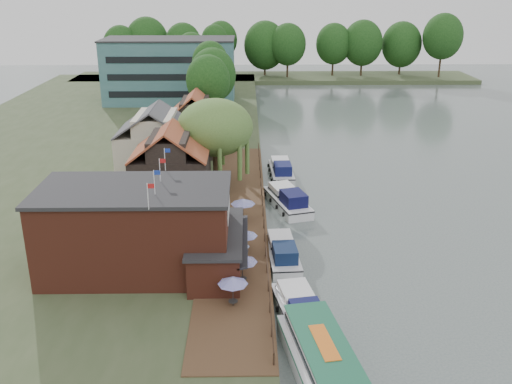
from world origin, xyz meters
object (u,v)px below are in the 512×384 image
object	(u,v)px
hotel_block	(170,70)
tour_boat	(326,367)
cottage_a	(171,166)
cruiser_3	(281,168)
cruiser_2	(287,197)
swan	(300,345)
cottage_b	(156,141)
umbrella_4	(243,210)
cruiser_1	(282,249)
willow	(215,144)
umbrella_2	(237,254)
umbrella_0	(233,291)
umbrella_3	(245,243)
cruiser_0	(301,308)
cottage_c	(195,124)
pub	(161,229)
umbrella_1	(242,269)

from	to	relation	value
hotel_block	tour_boat	xyz separation A→B (m)	(19.91, -84.62, -5.75)
cottage_a	cruiser_3	xyz separation A→B (m)	(12.45, 11.74, -4.10)
cruiser_2	swan	size ratio (longest dim) A/B	22.91
cottage_b	tour_boat	distance (m)	41.94
swan	umbrella_4	bearing A→B (deg)	101.54
hotel_block	swan	xyz separation A→B (m)	(18.66, -80.73, -6.93)
cruiser_1	tour_boat	size ratio (longest dim) A/B	0.71
willow	umbrella_2	xyz separation A→B (m)	(2.71, -19.82, -3.93)
cruiser_2	umbrella_0	bearing A→B (deg)	-120.17
willow	swan	bearing A→B (deg)	-76.46
willow	umbrella_3	bearing A→B (deg)	-79.34
cottage_b	tour_boat	size ratio (longest dim) A/B	0.75
umbrella_2	tour_boat	bearing A→B (deg)	-67.54
hotel_block	umbrella_0	size ratio (longest dim) A/B	10.69
cottage_b	swan	xyz separation A→B (m)	(14.66, -34.73, -5.03)
cruiser_0	cottage_a	bearing A→B (deg)	109.18
umbrella_4	cruiser_3	size ratio (longest dim) A/B	0.26
cottage_c	umbrella_2	bearing A→B (deg)	-79.60
umbrella_2	swan	world-z (taller)	umbrella_2
umbrella_2	cruiser_2	xyz separation A→B (m)	(5.31, 15.93, -1.06)
umbrella_2	umbrella_3	bearing A→B (deg)	73.54
umbrella_3	cruiser_3	size ratio (longest dim) A/B	0.25
pub	cottage_c	distance (m)	34.01
cottage_c	cruiser_2	size ratio (longest dim) A/B	0.84
umbrella_3	cruiser_0	size ratio (longest dim) A/B	0.24
umbrella_1	cruiser_2	bearing A→B (deg)	75.48
umbrella_4	cruiser_1	distance (m)	7.50
umbrella_1	cruiser_1	xyz separation A→B (m)	(3.53, 5.93, -1.19)
cottage_b	cruiser_2	bearing A→B (deg)	-29.80
pub	cruiser_2	world-z (taller)	pub
cottage_a	swan	bearing A→B (deg)	-64.76
cottage_c	umbrella_1	bearing A→B (deg)	-79.65
cottage_a	umbrella_3	world-z (taller)	cottage_a
tour_boat	swan	distance (m)	4.26
cruiser_2	cruiser_3	size ratio (longest dim) A/B	1.06
umbrella_2	umbrella_0	bearing A→B (deg)	-91.83
cottage_b	cruiser_0	bearing A→B (deg)	-64.65
umbrella_0	cruiser_0	distance (m)	5.13
cottage_a	umbrella_0	xyz separation A→B (m)	(7.01, -21.00, -2.96)
cottage_c	cruiser_3	size ratio (longest dim) A/B	0.89
cottage_a	swan	size ratio (longest dim) A/B	19.55
cottage_b	umbrella_1	bearing A→B (deg)	-68.84
cottage_c	umbrella_3	size ratio (longest dim) A/B	3.58
cottage_a	cruiser_0	bearing A→B (deg)	-61.00
tour_boat	swan	xyz separation A→B (m)	(-1.25, 3.89, -1.18)
umbrella_3	cruiser_3	xyz separation A→B (m)	(4.62, 24.44, -1.14)
umbrella_3	cruiser_0	xyz separation A→B (m)	(4.15, -8.91, -1.11)
willow	umbrella_2	size ratio (longest dim) A/B	4.39
cruiser_3	cottage_c	bearing A→B (deg)	145.51
umbrella_2	umbrella_3	distance (m)	2.21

